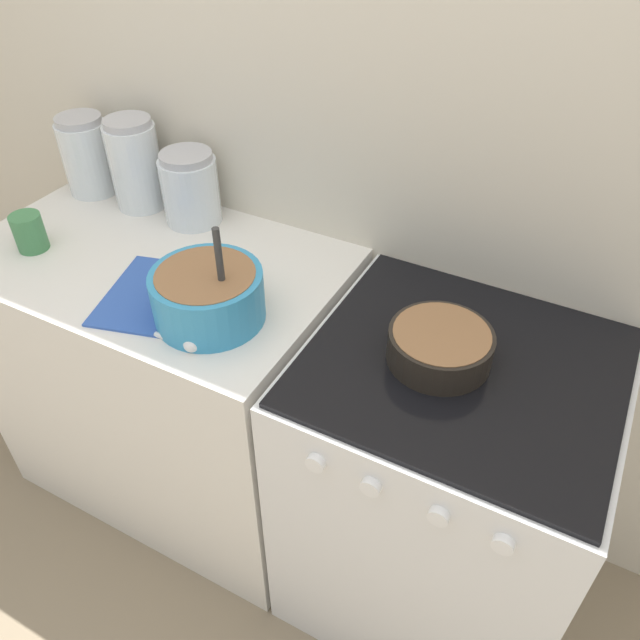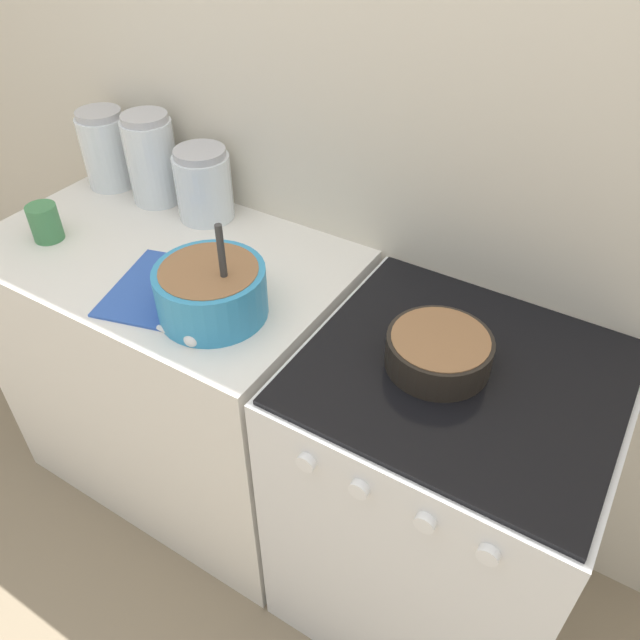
# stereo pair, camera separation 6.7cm
# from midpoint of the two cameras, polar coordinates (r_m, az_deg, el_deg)

# --- Properties ---
(ground_plane) EXTENTS (12.00, 12.00, 0.00)m
(ground_plane) POSITION_cam_midpoint_polar(r_m,az_deg,el_deg) (1.99, -4.14, -24.84)
(ground_plane) COLOR gray
(wall_back) EXTENTS (4.98, 0.05, 2.40)m
(wall_back) POSITION_cam_midpoint_polar(r_m,az_deg,el_deg) (1.54, 8.15, 16.55)
(wall_back) COLOR beige
(wall_back) RESTS_ON ground_plane
(countertop_cabinet) EXTENTS (0.99, 0.62, 0.88)m
(countertop_cabinet) POSITION_cam_midpoint_polar(r_m,az_deg,el_deg) (1.97, -11.43, -4.70)
(countertop_cabinet) COLOR silver
(countertop_cabinet) RESTS_ON ground_plane
(stove) EXTENTS (0.67, 0.64, 0.88)m
(stove) POSITION_cam_midpoint_polar(r_m,az_deg,el_deg) (1.68, 11.85, -15.42)
(stove) COLOR silver
(stove) RESTS_ON ground_plane
(mixing_bowl) EXTENTS (0.25, 0.25, 0.25)m
(mixing_bowl) POSITION_cam_midpoint_polar(r_m,az_deg,el_deg) (1.42, -8.61, 2.81)
(mixing_bowl) COLOR #338CBF
(mixing_bowl) RESTS_ON countertop_cabinet
(baking_pan) EXTENTS (0.22, 0.22, 0.07)m
(baking_pan) POSITION_cam_midpoint_polar(r_m,az_deg,el_deg) (1.32, 12.24, -2.79)
(baking_pan) COLOR black
(baking_pan) RESTS_ON stove
(storage_jar_left) EXTENTS (0.14, 0.14, 0.23)m
(storage_jar_left) POSITION_cam_midpoint_polar(r_m,az_deg,el_deg) (2.03, -17.94, 14.24)
(storage_jar_left) COLOR silver
(storage_jar_left) RESTS_ON countertop_cabinet
(storage_jar_middle) EXTENTS (0.14, 0.14, 0.26)m
(storage_jar_middle) POSITION_cam_midpoint_polar(r_m,az_deg,el_deg) (1.90, -14.04, 13.60)
(storage_jar_middle) COLOR silver
(storage_jar_middle) RESTS_ON countertop_cabinet
(storage_jar_right) EXTENTS (0.16, 0.16, 0.20)m
(storage_jar_right) POSITION_cam_midpoint_polar(r_m,az_deg,el_deg) (1.79, -9.47, 11.74)
(storage_jar_right) COLOR silver
(storage_jar_right) RESTS_ON countertop_cabinet
(tin_can) EXTENTS (0.08, 0.08, 0.10)m
(tin_can) POSITION_cam_midpoint_polar(r_m,az_deg,el_deg) (1.82, -22.88, 8.19)
(tin_can) COLOR #3F7F4C
(tin_can) RESTS_ON countertop_cabinet
(recipe_page) EXTENTS (0.26, 0.33, 0.01)m
(recipe_page) POSITION_cam_midpoint_polar(r_m,az_deg,el_deg) (1.56, -13.67, 2.89)
(recipe_page) COLOR #3359B2
(recipe_page) RESTS_ON countertop_cabinet
(measuring_spoon) EXTENTS (0.12, 0.04, 0.04)m
(measuring_spoon) POSITION_cam_midpoint_polar(r_m,az_deg,el_deg) (1.38, -10.65, -1.63)
(measuring_spoon) COLOR white
(measuring_spoon) RESTS_ON countertop_cabinet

